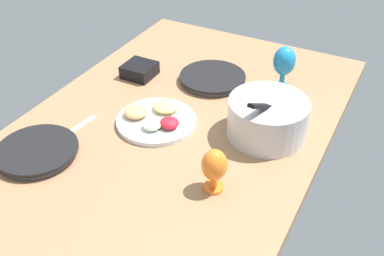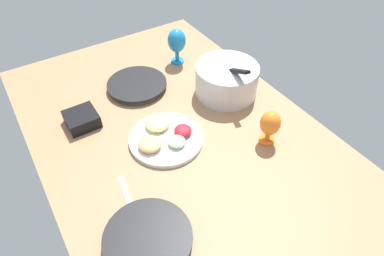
{
  "view_description": "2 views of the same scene",
  "coord_description": "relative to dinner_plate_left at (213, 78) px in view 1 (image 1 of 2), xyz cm",
  "views": [
    {
      "loc": [
        116.23,
        68.21,
        96.53
      ],
      "look_at": [
        3.18,
        8.96,
        3.32
      ],
      "focal_mm": 43.23,
      "sensor_mm": 36.0,
      "label": 1
    },
    {
      "loc": [
        83.58,
        -45.49,
        94.34
      ],
      "look_at": [
        4.91,
        4.47,
        3.32
      ],
      "focal_mm": 31.44,
      "sensor_mm": 36.0,
      "label": 2
    }
  ],
  "objects": [
    {
      "name": "hurricane_glass_orange",
      "position": [
        56.98,
        27.64,
        7.12
      ],
      "size": [
        7.7,
        7.7,
        14.38
      ],
      "color": "orange",
      "rests_on": "ground_plane"
    },
    {
      "name": "dinner_plate_left",
      "position": [
        0.0,
        0.0,
        0.0
      ],
      "size": [
        27.0,
        27.0,
        2.97
      ],
      "color": "#4C4C51",
      "rests_on": "ground_plane"
    },
    {
      "name": "mixing_bowl",
      "position": [
        24.26,
        32.09,
        5.86
      ],
      "size": [
        28.32,
        27.21,
        20.27
      ],
      "color": "silver",
      "rests_on": "ground_plane"
    },
    {
      "name": "fruit_platter",
      "position": [
        35.72,
        -5.39,
        0.24
      ],
      "size": [
        28.62,
        28.62,
        5.18
      ],
      "color": "silver",
      "rests_on": "ground_plane"
    },
    {
      "name": "square_bowl_black",
      "position": [
        9.78,
        -29.09,
        1.42
      ],
      "size": [
        12.28,
        12.28,
        5.33
      ],
      "color": "black",
      "rests_on": "ground_plane"
    },
    {
      "name": "hurricane_glass_blue",
      "position": [
        -8.69,
        26.46,
        9.68
      ],
      "size": [
        8.85,
        8.85,
        17.8
      ],
      "color": "#1E82C0",
      "rests_on": "ground_plane"
    },
    {
      "name": "fork_by_right_plate",
      "position": [
        51.92,
        -28.61,
        -1.25
      ],
      "size": [
        18.07,
        4.5,
        0.6
      ],
      "primitive_type": "cube",
      "rotation": [
        0.0,
        0.0,
        -0.15
      ],
      "color": "silver",
      "rests_on": "ground_plane"
    },
    {
      "name": "dinner_plate_right",
      "position": [
        69.61,
        -29.99,
        0.07
      ],
      "size": [
        26.7,
        26.7,
        3.11
      ],
      "color": "#4C4C51",
      "rests_on": "ground_plane"
    },
    {
      "name": "ground_plane",
      "position": [
        33.54,
        0.75,
        -3.55
      ],
      "size": [
        160.0,
        104.0,
        4.0
      ],
      "primitive_type": "cube",
      "color": "#99704C"
    }
  ]
}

